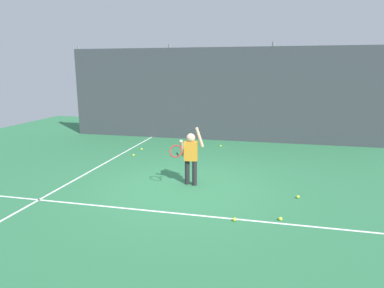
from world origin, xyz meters
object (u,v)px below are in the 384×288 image
at_px(tennis_ball_1, 221,146).
at_px(tennis_ball_0, 280,219).
at_px(tennis_ball_4, 134,155).
at_px(tennis_ball_5, 234,219).
at_px(tennis_player, 190,154).
at_px(tennis_ball_3, 298,197).
at_px(tennis_ball_2, 142,149).

bearing_deg(tennis_ball_1, tennis_ball_0, -71.12).
relative_size(tennis_ball_4, tennis_ball_5, 1.00).
height_order(tennis_player, tennis_ball_3, tennis_player).
bearing_deg(tennis_ball_2, tennis_ball_4, -85.91).
xyz_separation_m(tennis_ball_1, tennis_ball_5, (1.12, -5.78, 0.00)).
relative_size(tennis_ball_1, tennis_ball_5, 1.00).
bearing_deg(tennis_ball_4, tennis_ball_3, -28.10).
height_order(tennis_ball_0, tennis_ball_2, same).
distance_m(tennis_player, tennis_ball_1, 4.13).
relative_size(tennis_player, tennis_ball_1, 20.46).
bearing_deg(tennis_ball_0, tennis_ball_5, -165.21).
height_order(tennis_ball_0, tennis_ball_1, same).
xyz_separation_m(tennis_ball_0, tennis_ball_3, (0.37, 1.18, 0.00)).
height_order(tennis_ball_1, tennis_ball_5, same).
xyz_separation_m(tennis_ball_1, tennis_ball_2, (-2.47, -1.06, 0.00)).
distance_m(tennis_ball_1, tennis_ball_3, 4.95).
height_order(tennis_ball_1, tennis_ball_4, same).
xyz_separation_m(tennis_ball_0, tennis_ball_4, (-4.32, 3.69, 0.00)).
relative_size(tennis_ball_0, tennis_ball_4, 1.00).
distance_m(tennis_player, tennis_ball_0, 2.60).
bearing_deg(tennis_ball_1, tennis_player, -91.34).
bearing_deg(tennis_ball_2, tennis_ball_3, -35.01).
bearing_deg(tennis_ball_3, tennis_ball_0, -107.53).
relative_size(tennis_ball_0, tennis_ball_3, 1.00).
bearing_deg(tennis_ball_5, tennis_ball_1, 100.93).
bearing_deg(tennis_ball_3, tennis_ball_1, 117.42).
distance_m(tennis_ball_1, tennis_ball_5, 5.89).
bearing_deg(tennis_ball_3, tennis_player, 172.27).
height_order(tennis_player, tennis_ball_5, tennis_player).
height_order(tennis_ball_0, tennis_ball_5, same).
height_order(tennis_ball_0, tennis_ball_4, same).
height_order(tennis_ball_3, tennis_ball_4, same).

